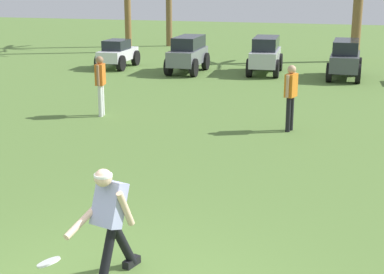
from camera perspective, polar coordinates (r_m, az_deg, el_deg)
The scene contains 8 objects.
frisbee_thrower at distance 7.06m, azimuth -7.96°, elevation -7.74°, with size 0.66×1.01×1.43m.
frisbee_in_flight at distance 6.76m, azimuth -13.74°, elevation -11.71°, with size 0.30×0.31×0.11m.
teammate_near_sideline at distance 15.35m, azimuth -8.87°, elevation 5.46°, with size 0.25×0.50×1.56m.
teammate_deep at distance 13.85m, azimuth 9.56°, elevation 4.35°, with size 0.29×0.49×1.56m.
parked_car_slot_a at distance 23.52m, azimuth -7.23°, elevation 8.05°, with size 1.11×2.21×1.10m.
parked_car_slot_b at distance 22.15m, azimuth -0.39°, elevation 8.13°, with size 1.16×2.41×1.34m.
parked_car_slot_c at distance 22.07m, azimuth 7.14°, elevation 7.98°, with size 1.25×2.44×1.34m.
parked_car_slot_d at distance 21.54m, azimuth 14.64°, elevation 7.42°, with size 1.18×2.41×1.34m.
Camera 1 is at (2.50, -5.22, 3.57)m, focal length 55.00 mm.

